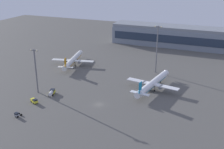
{
  "coord_description": "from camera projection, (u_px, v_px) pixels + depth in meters",
  "views": [
    {
      "loc": [
        51.6,
        -109.21,
        61.1
      ],
      "look_at": [
        -5.45,
        29.86,
        4.0
      ],
      "focal_mm": 45.36,
      "sensor_mm": 36.0,
      "label": 1
    }
  ],
  "objects": [
    {
      "name": "apron_light_west",
      "position": [
        36.0,
        68.0,
        142.78
      ],
      "size": [
        4.8,
        0.9,
        23.32
      ],
      "color": "slate",
      "rests_on": "ground"
    },
    {
      "name": "ground_plane",
      "position": [
        99.0,
        104.0,
        134.46
      ],
      "size": [
        416.0,
        416.0,
        0.0
      ],
      "primitive_type": "plane",
      "color": "#56544F"
    },
    {
      "name": "baggage_tractor",
      "position": [
        34.0,
        101.0,
        135.67
      ],
      "size": [
        4.58,
        3.63,
        2.25
      ],
      "rotation": [
        0.0,
        0.0,
        4.24
      ],
      "color": "yellow",
      "rests_on": "ground"
    },
    {
      "name": "apron_light_central",
      "position": [
        157.0,
        47.0,
        169.64
      ],
      "size": [
        4.8,
        0.9,
        29.17
      ],
      "color": "slate",
      "rests_on": "ground"
    },
    {
      "name": "airplane_near_gate",
      "position": [
        153.0,
        83.0,
        149.47
      ],
      "size": [
        29.15,
        37.29,
        9.59
      ],
      "rotation": [
        0.0,
        0.0,
        -0.16
      ],
      "color": "white",
      "rests_on": "ground"
    },
    {
      "name": "pushback_tug",
      "position": [
        17.0,
        115.0,
        123.04
      ],
      "size": [
        2.43,
        3.39,
        2.05
      ],
      "rotation": [
        0.0,
        0.0,
        2.92
      ],
      "color": "gray",
      "rests_on": "ground"
    },
    {
      "name": "terminal_building",
      "position": [
        193.0,
        38.0,
        227.46
      ],
      "size": [
        131.56,
        22.4,
        16.4
      ],
      "color": "gray",
      "rests_on": "ground"
    },
    {
      "name": "airplane_far_stand",
      "position": [
        73.0,
        60.0,
        187.23
      ],
      "size": [
        28.39,
        36.25,
        9.37
      ],
      "rotation": [
        0.0,
        0.0,
        0.21
      ],
      "color": "silver",
      "rests_on": "ground"
    },
    {
      "name": "fuel_truck",
      "position": [
        52.0,
        92.0,
        144.36
      ],
      "size": [
        3.93,
        6.64,
        2.35
      ],
      "rotation": [
        0.0,
        0.0,
        0.31
      ],
      "color": "yellow",
      "rests_on": "ground"
    }
  ]
}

